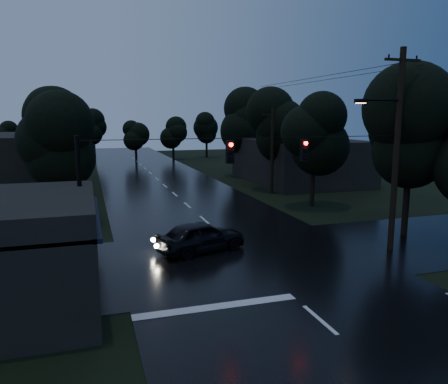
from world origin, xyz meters
TOP-DOWN VIEW (x-y plane):
  - main_road at (0.00, 30.00)m, footprint 12.00×120.00m
  - cross_street at (0.00, 12.00)m, footprint 60.00×9.00m
  - building_far_right at (14.00, 34.00)m, footprint 10.00×14.00m
  - building_far_left at (-14.00, 40.00)m, footprint 10.00×16.00m
  - utility_pole_main at (7.41, 11.00)m, footprint 3.50×0.30m
  - utility_pole_far at (8.30, 28.00)m, footprint 2.00×0.30m
  - anchor_pole_left at (-7.50, 11.00)m, footprint 0.18×0.18m
  - span_signals at (0.56, 10.99)m, footprint 15.00×0.37m
  - tree_corner_near at (10.00, 13.00)m, footprint 4.48×4.48m
  - tree_left_a at (-9.00, 22.00)m, footprint 3.92×3.92m
  - tree_left_b at (-9.60, 30.00)m, footprint 4.20×4.20m
  - tree_left_c at (-10.20, 40.00)m, footprint 4.48×4.48m
  - tree_right_a at (9.00, 22.00)m, footprint 4.20×4.20m
  - tree_right_b at (9.60, 30.00)m, footprint 4.48×4.48m
  - tree_right_c at (10.20, 40.00)m, footprint 4.76×4.76m
  - car at (-1.89, 13.54)m, footprint 4.92×3.08m

SIDE VIEW (x-z plane):
  - main_road at x=0.00m, z-range -0.01..0.01m
  - cross_street at x=0.00m, z-range -0.01..0.01m
  - car at x=-1.89m, z-range 0.00..1.56m
  - building_far_right at x=14.00m, z-range 0.00..4.40m
  - building_far_left at x=-14.00m, z-range 0.00..5.00m
  - anchor_pole_left at x=-7.50m, z-range 0.00..6.00m
  - utility_pole_far at x=8.30m, z-range 0.13..7.63m
  - tree_left_a at x=-9.00m, z-range 1.11..9.37m
  - span_signals at x=0.56m, z-range 4.69..5.80m
  - utility_pole_main at x=7.41m, z-range 0.26..10.26m
  - tree_left_b at x=-9.60m, z-range 1.19..10.04m
  - tree_right_a at x=9.00m, z-range 1.19..10.04m
  - tree_corner_near at x=10.00m, z-range 1.27..10.71m
  - tree_left_c at x=-10.20m, z-range 1.27..10.71m
  - tree_right_b at x=9.60m, z-range 1.27..10.71m
  - tree_right_c at x=10.20m, z-range 1.35..11.38m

